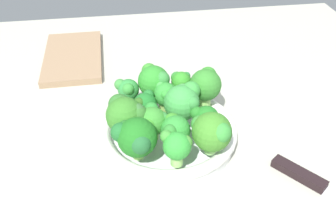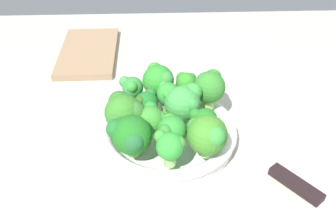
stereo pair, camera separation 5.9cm
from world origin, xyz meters
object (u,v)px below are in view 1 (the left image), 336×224
object	(u,v)px
knife	(325,189)
broccoli_floret_1	(153,121)
bowl	(168,133)
broccoli_floret_9	(181,83)
broccoli_floret_13	(135,137)
broccoli_floret_0	(175,130)
broccoli_floret_7	(126,114)
broccoli_floret_3	(205,118)
broccoli_floret_8	(145,104)
broccoli_floret_10	(212,132)
broccoli_floret_6	(165,96)
broccoli_floret_12	(152,81)
broccoli_floret_2	(206,84)
broccoli_floret_4	(183,101)
broccoli_floret_11	(128,90)
cutting_board	(73,57)
broccoli_floret_5	(177,146)

from	to	relation	value
knife	broccoli_floret_1	bearing A→B (deg)	-116.03
bowl	broccoli_floret_9	distance (cm)	10.75
broccoli_floret_9	broccoli_floret_13	bearing A→B (deg)	-32.75
broccoli_floret_0	broccoli_floret_7	bearing A→B (deg)	-115.44
broccoli_floret_9	broccoli_floret_3	bearing A→B (deg)	11.04
broccoli_floret_8	bowl	bearing A→B (deg)	55.92
broccoli_floret_10	knife	bearing A→B (deg)	65.25
broccoli_floret_0	broccoli_floret_13	bearing A→B (deg)	-73.97
broccoli_floret_6	broccoli_floret_12	world-z (taller)	broccoli_floret_12
broccoli_floret_2	knife	world-z (taller)	broccoli_floret_2
broccoli_floret_2	broccoli_floret_10	distance (cm)	14.01
bowl	knife	xyz separation A→B (cm)	(16.31, 23.68, -1.42)
broccoli_floret_6	knife	bearing A→B (deg)	48.42
broccoli_floret_4	broccoli_floret_11	xyz separation A→B (cm)	(-6.39, -9.76, -0.83)
broccoli_floret_12	cutting_board	distance (cm)	32.49
broccoli_floret_2	broccoli_floret_7	world-z (taller)	broccoli_floret_7
broccoli_floret_13	knife	bearing A→B (deg)	73.89
broccoli_floret_3	broccoli_floret_10	distance (cm)	5.08
broccoli_floret_11	broccoli_floret_10	bearing A→B (deg)	39.08
bowl	broccoli_floret_7	xyz separation A→B (cm)	(1.93, -7.54, 6.68)
broccoli_floret_13	broccoli_floret_1	bearing A→B (deg)	142.40
broccoli_floret_9	knife	bearing A→B (deg)	38.66
bowl	broccoli_floret_3	world-z (taller)	broccoli_floret_3
broccoli_floret_0	broccoli_floret_8	distance (cm)	9.27
broccoli_floret_8	broccoli_floret_1	bearing A→B (deg)	7.44
bowl	broccoli_floret_0	xyz separation A→B (cm)	(5.66, 0.29, 5.40)
broccoli_floret_1	broccoli_floret_2	world-z (taller)	broccoli_floret_2
broccoli_floret_0	broccoli_floret_9	bearing A→B (deg)	165.81
broccoli_floret_0	broccoli_floret_3	xyz separation A→B (cm)	(-2.45, 5.85, -0.20)
broccoli_floret_4	broccoli_floret_8	bearing A→B (deg)	-101.68
broccoli_floret_5	broccoli_floret_8	xyz separation A→B (cm)	(-12.65, -3.84, -0.53)
broccoli_floret_8	broccoli_floret_11	xyz separation A→B (cm)	(-4.98, -2.92, 0.12)
broccoli_floret_13	cutting_board	bearing A→B (deg)	-162.84
cutting_board	broccoli_floret_5	bearing A→B (deg)	23.57
broccoli_floret_13	broccoli_floret_6	bearing A→B (deg)	151.22
broccoli_floret_6	broccoli_floret_9	size ratio (longest dim) A/B	1.03
broccoli_floret_4	broccoli_floret_12	bearing A→B (deg)	-145.89
broccoli_floret_1	broccoli_floret_13	bearing A→B (deg)	-37.60
broccoli_floret_2	knife	xyz separation A→B (cm)	(21.98, 15.46, -7.94)
broccoli_floret_1	broccoli_floret_12	bearing A→B (deg)	174.21
broccoli_floret_0	knife	xyz separation A→B (cm)	(10.65, 23.39, -6.83)
broccoli_floret_3	broccoli_floret_9	size ratio (longest dim) A/B	0.95
broccoli_floret_3	broccoli_floret_5	xyz separation A→B (cm)	(6.83, -6.17, 0.50)
broccoli_floret_0	broccoli_floret_1	size ratio (longest dim) A/B	0.94
broccoli_floret_6	broccoli_floret_9	bearing A→B (deg)	137.01
broccoli_floret_9	cutting_board	distance (cm)	35.72
broccoli_floret_7	broccoli_floret_8	size ratio (longest dim) A/B	1.44
bowl	broccoli_floret_1	bearing A→B (deg)	-43.86
broccoli_floret_11	broccoli_floret_13	bearing A→B (deg)	1.17
broccoli_floret_11	bowl	bearing A→B (deg)	41.76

